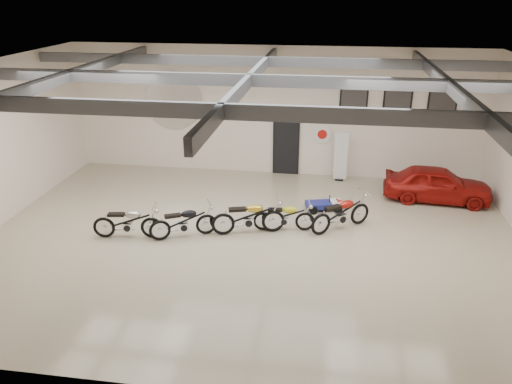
# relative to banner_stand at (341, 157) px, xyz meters

# --- Properties ---
(floor) EXTENTS (16.00, 12.00, 0.01)m
(floor) POSITION_rel_banner_stand_xyz_m (-2.65, -5.50, -0.95)
(floor) COLOR tan
(floor) RESTS_ON ground
(ceiling) EXTENTS (16.00, 12.00, 0.01)m
(ceiling) POSITION_rel_banner_stand_xyz_m (-2.65, -5.50, 4.05)
(ceiling) COLOR slate
(ceiling) RESTS_ON back_wall
(back_wall) EXTENTS (16.00, 0.02, 5.00)m
(back_wall) POSITION_rel_banner_stand_xyz_m (-2.65, 0.50, 1.55)
(back_wall) COLOR #F1E1D0
(back_wall) RESTS_ON floor
(ceiling_beams) EXTENTS (15.80, 11.80, 0.32)m
(ceiling_beams) POSITION_rel_banner_stand_xyz_m (-2.65, -5.50, 3.80)
(ceiling_beams) COLOR #53565A
(ceiling_beams) RESTS_ON ceiling
(door) EXTENTS (0.92, 0.08, 2.10)m
(door) POSITION_rel_banner_stand_xyz_m (-2.15, 0.45, 0.10)
(door) COLOR black
(door) RESTS_ON back_wall
(logo_plaque) EXTENTS (2.30, 0.06, 1.16)m
(logo_plaque) POSITION_rel_banner_stand_xyz_m (-6.65, 0.45, 1.85)
(logo_plaque) COLOR silver
(logo_plaque) RESTS_ON back_wall
(poster_left) EXTENTS (1.05, 0.08, 1.35)m
(poster_left) POSITION_rel_banner_stand_xyz_m (0.35, 0.46, 2.15)
(poster_left) COLOR black
(poster_left) RESTS_ON back_wall
(poster_mid) EXTENTS (1.05, 0.08, 1.35)m
(poster_mid) POSITION_rel_banner_stand_xyz_m (1.95, 0.46, 2.15)
(poster_mid) COLOR black
(poster_mid) RESTS_ON back_wall
(poster_right) EXTENTS (1.05, 0.08, 1.35)m
(poster_right) POSITION_rel_banner_stand_xyz_m (3.55, 0.46, 2.15)
(poster_right) COLOR black
(poster_right) RESTS_ON back_wall
(oil_sign) EXTENTS (0.72, 0.10, 0.72)m
(oil_sign) POSITION_rel_banner_stand_xyz_m (-0.75, 0.45, 0.75)
(oil_sign) COLOR white
(oil_sign) RESTS_ON back_wall
(banner_stand) EXTENTS (0.53, 0.24, 1.91)m
(banner_stand) POSITION_rel_banner_stand_xyz_m (0.00, 0.00, 0.00)
(banner_stand) COLOR white
(banner_stand) RESTS_ON floor
(motorcycle_silver) EXTENTS (2.11, 0.91, 1.06)m
(motorcycle_silver) POSITION_rel_banner_stand_xyz_m (-6.32, -5.78, -0.42)
(motorcycle_silver) COLOR silver
(motorcycle_silver) RESTS_ON floor
(motorcycle_black) EXTENTS (2.07, 1.42, 1.04)m
(motorcycle_black) POSITION_rel_banner_stand_xyz_m (-4.68, -5.50, -0.43)
(motorcycle_black) COLOR silver
(motorcycle_black) RESTS_ON floor
(motorcycle_gold) EXTENTS (2.29, 1.26, 1.14)m
(motorcycle_gold) POSITION_rel_banner_stand_xyz_m (-2.79, -4.97, -0.38)
(motorcycle_gold) COLOR silver
(motorcycle_gold) RESTS_ON floor
(motorcycle_yellow) EXTENTS (1.92, 0.80, 0.97)m
(motorcycle_yellow) POSITION_rel_banner_stand_xyz_m (-1.74, -4.61, -0.47)
(motorcycle_yellow) COLOR silver
(motorcycle_yellow) RESTS_ON floor
(motorcycle_red) EXTENTS (2.12, 1.86, 1.12)m
(motorcycle_red) POSITION_rel_banner_stand_xyz_m (-0.00, -4.28, -0.39)
(motorcycle_red) COLOR silver
(motorcycle_red) RESTS_ON floor
(go_kart) EXTENTS (1.62, 1.05, 0.54)m
(go_kart) POSITION_rel_banner_stand_xyz_m (-0.41, -2.88, -0.68)
(go_kart) COLOR navy
(go_kart) RESTS_ON floor
(vintage_car) EXTENTS (1.76, 3.75, 1.24)m
(vintage_car) POSITION_rel_banner_stand_xyz_m (3.35, -1.50, -0.33)
(vintage_car) COLOR #9C120E
(vintage_car) RESTS_ON floor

